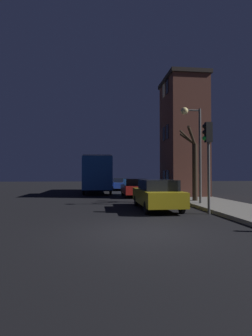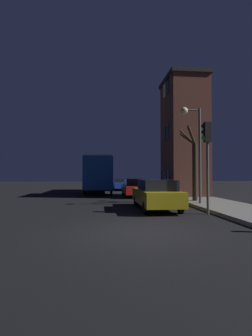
{
  "view_description": "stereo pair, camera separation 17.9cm",
  "coord_description": "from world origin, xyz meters",
  "px_view_note": "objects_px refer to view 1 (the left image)",
  "views": [
    {
      "loc": [
        -1.45,
        -8.07,
        1.77
      ],
      "look_at": [
        0.44,
        8.97,
        2.2
      ],
      "focal_mm": 28.0,
      "sensor_mm": 36.0,
      "label": 1
    },
    {
      "loc": [
        -1.27,
        -8.08,
        1.77
      ],
      "look_at": [
        0.44,
        8.97,
        2.2
      ],
      "focal_mm": 28.0,
      "sensor_mm": 36.0,
      "label": 2
    }
  ],
  "objects_px": {
    "car_far_lane": "(120,184)",
    "streetlamp": "(194,137)",
    "car_mid_lane": "(135,187)",
    "car_near_lane": "(157,194)",
    "bare_tree": "(193,164)",
    "bus": "(97,172)",
    "traffic_light": "(208,148)"
  },
  "relations": [
    {
      "from": "bus",
      "to": "bare_tree",
      "type": "bearing_deg",
      "value": -60.39
    },
    {
      "from": "traffic_light",
      "to": "car_near_lane",
      "type": "distance_m",
      "value": 3.44
    },
    {
      "from": "bus",
      "to": "car_far_lane",
      "type": "height_order",
      "value": "bus"
    },
    {
      "from": "streetlamp",
      "to": "bus",
      "type": "height_order",
      "value": "streetlamp"
    },
    {
      "from": "streetlamp",
      "to": "car_mid_lane",
      "type": "distance_m",
      "value": 7.61
    },
    {
      "from": "car_far_lane",
      "to": "car_near_lane",
      "type": "bearing_deg",
      "value": -88.56
    },
    {
      "from": "bare_tree",
      "to": "car_near_lane",
      "type": "distance_m",
      "value": 4.25
    },
    {
      "from": "traffic_light",
      "to": "bus",
      "type": "xyz_separation_m",
      "value": [
        -4.94,
        14.87,
        -0.91
      ]
    },
    {
      "from": "car_mid_lane",
      "to": "car_near_lane",
      "type": "bearing_deg",
      "value": -89.73
    },
    {
      "from": "streetlamp",
      "to": "car_near_lane",
      "type": "relative_size",
      "value": 1.14
    },
    {
      "from": "bare_tree",
      "to": "car_mid_lane",
      "type": "relative_size",
      "value": 1.08
    },
    {
      "from": "traffic_light",
      "to": "car_far_lane",
      "type": "xyz_separation_m",
      "value": [
        -2.36,
        18.72,
        -2.25
      ]
    },
    {
      "from": "traffic_light",
      "to": "car_far_lane",
      "type": "relative_size",
      "value": 0.88
    },
    {
      "from": "traffic_light",
      "to": "bare_tree",
      "type": "height_order",
      "value": "bare_tree"
    },
    {
      "from": "traffic_light",
      "to": "car_far_lane",
      "type": "bearing_deg",
      "value": 97.17
    },
    {
      "from": "streetlamp",
      "to": "traffic_light",
      "type": "relative_size",
      "value": 1.31
    },
    {
      "from": "bare_tree",
      "to": "car_mid_lane",
      "type": "xyz_separation_m",
      "value": [
        -2.97,
        5.05,
        -1.68
      ]
    },
    {
      "from": "streetlamp",
      "to": "car_mid_lane",
      "type": "xyz_separation_m",
      "value": [
        -2.46,
        6.46,
        -3.17
      ]
    },
    {
      "from": "traffic_light",
      "to": "bare_tree",
      "type": "distance_m",
      "value": 4.56
    },
    {
      "from": "car_near_lane",
      "to": "bare_tree",
      "type": "bearing_deg",
      "value": 41.53
    },
    {
      "from": "bare_tree",
      "to": "car_near_lane",
      "type": "height_order",
      "value": "bare_tree"
    },
    {
      "from": "car_mid_lane",
      "to": "traffic_light",
      "type": "bearing_deg",
      "value": -78.26
    },
    {
      "from": "car_near_lane",
      "to": "car_mid_lane",
      "type": "xyz_separation_m",
      "value": [
        -0.04,
        7.65,
        -0.04
      ]
    },
    {
      "from": "streetlamp",
      "to": "bare_tree",
      "type": "distance_m",
      "value": 2.12
    },
    {
      "from": "car_far_lane",
      "to": "bus",
      "type": "bearing_deg",
      "value": -123.77
    },
    {
      "from": "traffic_light",
      "to": "bare_tree",
      "type": "relative_size",
      "value": 0.92
    },
    {
      "from": "bus",
      "to": "car_near_lane",
      "type": "xyz_separation_m",
      "value": [
        3.01,
        -13.05,
        -1.27
      ]
    },
    {
      "from": "car_mid_lane",
      "to": "car_far_lane",
      "type": "xyz_separation_m",
      "value": [
        -0.39,
        9.26,
        -0.03
      ]
    },
    {
      "from": "car_far_lane",
      "to": "streetlamp",
      "type": "bearing_deg",
      "value": -79.71
    },
    {
      "from": "streetlamp",
      "to": "car_mid_lane",
      "type": "relative_size",
      "value": 1.3
    },
    {
      "from": "streetlamp",
      "to": "traffic_light",
      "type": "xyz_separation_m",
      "value": [
        -0.5,
        -3.0,
        -0.94
      ]
    },
    {
      "from": "streetlamp",
      "to": "car_mid_lane",
      "type": "height_order",
      "value": "streetlamp"
    }
  ]
}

